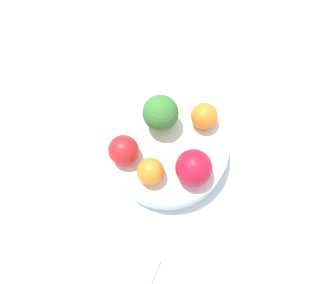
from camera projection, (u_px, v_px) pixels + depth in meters
ground_plane at (168, 158)px, 0.62m from camera, size 6.00×6.00×0.00m
table_surface at (168, 156)px, 0.61m from camera, size 1.20×1.20×0.02m
bowl at (168, 149)px, 0.58m from camera, size 0.21×0.21×0.04m
broccoli at (160, 113)px, 0.54m from camera, size 0.06×0.06×0.07m
apple_red at (124, 150)px, 0.53m from camera, size 0.05×0.05×0.05m
apple_green at (194, 168)px, 0.51m from camera, size 0.06×0.06×0.06m
orange_front at (150, 171)px, 0.52m from camera, size 0.04×0.04×0.04m
orange_back at (204, 116)px, 0.55m from camera, size 0.05×0.05×0.05m
napkin at (104, 284)px, 0.51m from camera, size 0.17×0.17×0.01m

